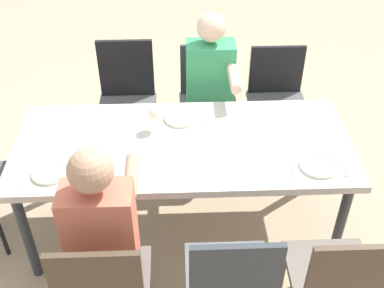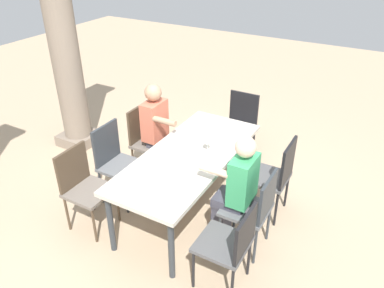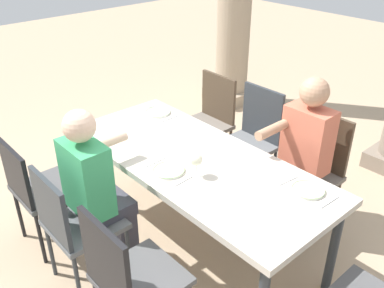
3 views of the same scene
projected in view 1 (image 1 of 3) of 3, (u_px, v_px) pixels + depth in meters
name	position (u px, v px, depth m)	size (l,w,h in m)	color
ground_plane	(184.00, 226.00, 3.38)	(16.00, 16.00, 0.00)	tan
dining_table	(183.00, 151.00, 2.96)	(2.03, 0.87, 0.75)	beige
chair_west_north	(338.00, 279.00, 2.41)	(0.44, 0.44, 0.92)	#6A6158
chair_west_south	(277.00, 96.00, 3.75)	(0.44, 0.44, 0.88)	#4F4F50
chair_mid_north	(231.00, 282.00, 2.38)	(0.44, 0.44, 0.95)	#5B5E61
chair_mid_south	(208.00, 96.00, 3.73)	(0.44, 0.44, 0.90)	#5B5E61
chair_east_north	(104.00, 287.00, 2.37)	(0.44, 0.44, 0.93)	#6A6158
chair_east_south	(127.00, 96.00, 3.70)	(0.44, 0.44, 0.95)	#4F4F50
diner_woman_green	(105.00, 235.00, 2.43)	(0.35, 0.49, 1.28)	#3F3F4C
diner_man_white	(211.00, 94.00, 3.48)	(0.35, 0.49, 1.26)	#3F3F4C
plate_0	(318.00, 166.00, 2.73)	(0.21, 0.21, 0.02)	white
fork_0	(344.00, 166.00, 2.74)	(0.02, 0.17, 0.01)	silver
spoon_0	(292.00, 168.00, 2.73)	(0.02, 0.17, 0.01)	silver
plate_1	(181.00, 118.00, 3.10)	(0.21, 0.21, 0.02)	white
wine_glass_1	(155.00, 113.00, 2.95)	(0.08, 0.08, 0.17)	white
fork_1	(204.00, 118.00, 3.11)	(0.02, 0.17, 0.01)	silver
spoon_1	(157.00, 119.00, 3.10)	(0.02, 0.17, 0.01)	silver
plate_2	(50.00, 173.00, 2.69)	(0.20, 0.20, 0.02)	white
fork_2	(77.00, 173.00, 2.70)	(0.02, 0.17, 0.01)	silver
spoon_2	(23.00, 174.00, 2.69)	(0.02, 0.17, 0.01)	silver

